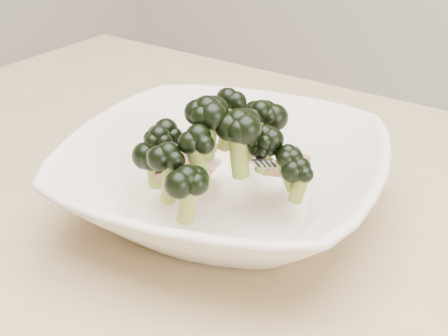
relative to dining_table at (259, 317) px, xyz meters
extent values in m
cube|color=tan|center=(0.00, 0.00, 0.08)|extent=(1.20, 0.80, 0.04)
cylinder|color=tan|center=(-0.55, 0.35, -0.30)|extent=(0.06, 0.06, 0.71)
imported|color=#EFE0CA|center=(-0.05, 0.01, 0.14)|extent=(0.37, 0.37, 0.07)
cylinder|color=olive|center=(-0.04, 0.07, 0.16)|extent=(0.03, 0.03, 0.05)
ellipsoid|color=black|center=(-0.04, 0.07, 0.19)|extent=(0.04, 0.04, 0.03)
cylinder|color=olive|center=(-0.07, 0.04, 0.17)|extent=(0.02, 0.01, 0.04)
ellipsoid|color=black|center=(-0.07, 0.04, 0.19)|extent=(0.04, 0.04, 0.03)
cylinder|color=olive|center=(-0.07, -0.05, 0.16)|extent=(0.02, 0.02, 0.04)
ellipsoid|color=black|center=(-0.07, -0.05, 0.19)|extent=(0.04, 0.04, 0.03)
cylinder|color=olive|center=(-0.06, -0.01, 0.19)|extent=(0.03, 0.03, 0.05)
ellipsoid|color=black|center=(-0.06, -0.01, 0.22)|extent=(0.04, 0.04, 0.03)
cylinder|color=olive|center=(-0.11, 0.00, 0.16)|extent=(0.02, 0.02, 0.04)
ellipsoid|color=black|center=(-0.11, 0.00, 0.18)|extent=(0.04, 0.04, 0.03)
cylinder|color=olive|center=(-0.03, 0.03, 0.17)|extent=(0.02, 0.02, 0.03)
ellipsoid|color=black|center=(-0.03, 0.03, 0.18)|extent=(0.03, 0.03, 0.02)
cylinder|color=olive|center=(-0.11, -0.02, 0.15)|extent=(0.02, 0.02, 0.04)
ellipsoid|color=black|center=(-0.11, -0.02, 0.17)|extent=(0.04, 0.04, 0.03)
cylinder|color=olive|center=(-0.06, 0.03, 0.18)|extent=(0.02, 0.02, 0.05)
ellipsoid|color=black|center=(-0.06, 0.03, 0.21)|extent=(0.03, 0.03, 0.03)
cylinder|color=olive|center=(0.01, 0.03, 0.15)|extent=(0.02, 0.02, 0.04)
ellipsoid|color=black|center=(0.01, 0.03, 0.17)|extent=(0.03, 0.03, 0.02)
cylinder|color=olive|center=(-0.03, 0.00, 0.18)|extent=(0.02, 0.02, 0.05)
ellipsoid|color=black|center=(-0.03, 0.00, 0.21)|extent=(0.04, 0.04, 0.03)
cylinder|color=olive|center=(0.02, 0.03, 0.14)|extent=(0.02, 0.02, 0.03)
ellipsoid|color=black|center=(0.02, 0.03, 0.16)|extent=(0.03, 0.03, 0.03)
cylinder|color=olive|center=(-0.04, 0.06, 0.17)|extent=(0.02, 0.03, 0.05)
ellipsoid|color=black|center=(-0.04, 0.06, 0.20)|extent=(0.04, 0.04, 0.03)
cylinder|color=olive|center=(-0.02, 0.03, 0.17)|extent=(0.02, 0.02, 0.04)
ellipsoid|color=black|center=(-0.02, 0.03, 0.19)|extent=(0.03, 0.03, 0.03)
cylinder|color=olive|center=(-0.04, -0.06, 0.15)|extent=(0.02, 0.02, 0.04)
ellipsoid|color=black|center=(-0.04, -0.06, 0.18)|extent=(0.04, 0.04, 0.03)
cylinder|color=olive|center=(-0.11, -0.02, 0.15)|extent=(0.02, 0.01, 0.05)
ellipsoid|color=black|center=(-0.11, -0.02, 0.18)|extent=(0.03, 0.03, 0.03)
cylinder|color=olive|center=(-0.05, -0.03, 0.17)|extent=(0.02, 0.03, 0.05)
ellipsoid|color=black|center=(-0.05, -0.03, 0.20)|extent=(0.04, 0.04, 0.03)
cylinder|color=olive|center=(-0.02, 0.03, 0.16)|extent=(0.02, 0.01, 0.03)
ellipsoid|color=black|center=(-0.02, 0.03, 0.18)|extent=(0.03, 0.03, 0.02)
cube|color=maroon|center=(-0.11, 0.03, 0.15)|extent=(0.06, 0.05, 0.01)
cube|color=maroon|center=(-0.09, 0.03, 0.13)|extent=(0.04, 0.05, 0.03)
cube|color=maroon|center=(-0.11, 0.03, 0.14)|extent=(0.05, 0.05, 0.02)
cube|color=maroon|center=(-0.11, 0.02, 0.13)|extent=(0.05, 0.05, 0.02)
cube|color=maroon|center=(-0.01, 0.06, 0.14)|extent=(0.03, 0.05, 0.01)
cube|color=maroon|center=(-0.08, -0.01, 0.15)|extent=(0.06, 0.05, 0.02)
camera|label=1|loc=(0.25, -0.42, 0.43)|focal=50.00mm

